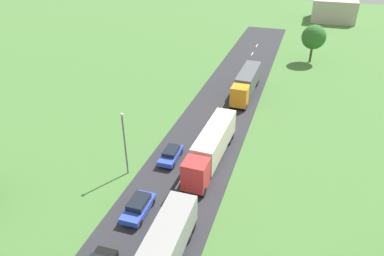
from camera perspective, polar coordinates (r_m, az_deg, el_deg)
road at (r=37.92m, az=-2.34°, el=-9.30°), size 10.00×140.00×0.06m
lane_marking_centre at (r=34.99m, az=-4.75°, el=-13.33°), size 0.16×118.39×0.01m
truck_second at (r=40.32m, az=3.17°, el=-2.82°), size 2.85×13.25×3.76m
truck_third at (r=57.71m, az=8.77°, el=7.31°), size 2.68×12.41×3.72m
car_third at (r=34.68m, az=-8.64°, el=-12.38°), size 1.96×4.36×1.49m
car_fourth at (r=41.39m, az=-3.43°, el=-4.25°), size 1.90×4.30×1.37m
lamppost_second at (r=37.99m, az=-10.83°, el=-2.02°), size 0.36×0.36×7.53m
tree_oak at (r=75.23m, az=19.04°, el=13.67°), size 4.69×4.69×7.39m
distant_building at (r=114.72m, az=21.89°, el=17.30°), size 11.83×11.52×6.06m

